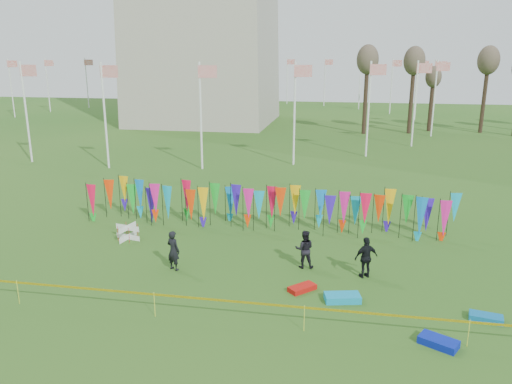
% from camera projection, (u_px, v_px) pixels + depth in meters
% --- Properties ---
extents(ground, '(160.00, 160.00, 0.00)m').
position_uv_depth(ground, '(220.00, 307.00, 17.38)').
color(ground, '#235417').
rests_on(ground, ground).
extents(flagpole_ring, '(57.40, 56.16, 8.00)m').
position_uv_depth(flagpole_ring, '(206.00, 91.00, 64.27)').
color(flagpole_ring, white).
rests_on(flagpole_ring, ground).
extents(banner_row, '(18.64, 0.64, 2.11)m').
position_uv_depth(banner_row, '(266.00, 205.00, 24.90)').
color(banner_row, black).
rests_on(banner_row, ground).
extents(caution_tape_near, '(26.00, 0.02, 0.90)m').
position_uv_depth(caution_tape_near, '(205.00, 300.00, 16.21)').
color(caution_tape_near, '#FFE205').
rests_on(caution_tape_near, ground).
extents(box_kite, '(0.67, 0.67, 0.74)m').
position_uv_depth(box_kite, '(128.00, 232.00, 23.58)').
color(box_kite, red).
rests_on(box_kite, ground).
extents(person_left, '(0.74, 0.65, 1.67)m').
position_uv_depth(person_left, '(173.00, 250.00, 20.17)').
color(person_left, black).
rests_on(person_left, ground).
extents(person_mid, '(0.82, 0.55, 1.61)m').
position_uv_depth(person_mid, '(304.00, 249.00, 20.39)').
color(person_mid, black).
rests_on(person_mid, ground).
extents(person_right, '(1.12, 0.94, 1.66)m').
position_uv_depth(person_right, '(366.00, 257.00, 19.48)').
color(person_right, black).
rests_on(person_right, ground).
extents(kite_bag_turquoise, '(1.36, 0.88, 0.25)m').
position_uv_depth(kite_bag_turquoise, '(342.00, 298.00, 17.75)').
color(kite_bag_turquoise, '#0D99CD').
rests_on(kite_bag_turquoise, ground).
extents(kite_bag_blue, '(1.26, 1.05, 0.23)m').
position_uv_depth(kite_bag_blue, '(439.00, 342.00, 15.03)').
color(kite_bag_blue, '#0A1FAC').
rests_on(kite_bag_blue, ground).
extents(kite_bag_red, '(1.09, 1.08, 0.19)m').
position_uv_depth(kite_bag_red, '(302.00, 288.00, 18.55)').
color(kite_bag_red, red).
rests_on(kite_bag_red, ground).
extents(kite_bag_teal, '(1.12, 0.70, 0.20)m').
position_uv_depth(kite_bag_teal, '(486.00, 318.00, 16.46)').
color(kite_bag_teal, '#0C69AA').
rests_on(kite_bag_teal, ground).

